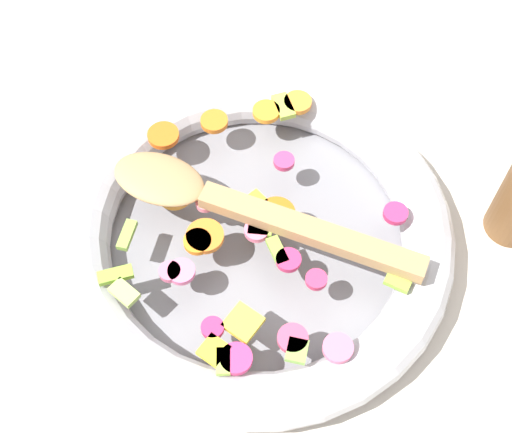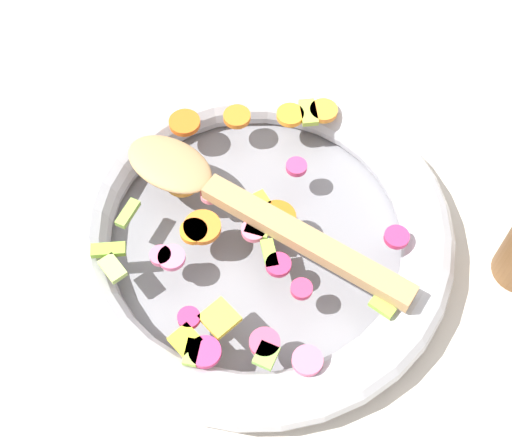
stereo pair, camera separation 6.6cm
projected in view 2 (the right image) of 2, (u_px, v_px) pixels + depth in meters
ground_plane at (256, 245)px, 0.70m from camera, size 4.00×4.00×0.00m
skillet at (256, 234)px, 0.68m from camera, size 0.38×0.38×0.05m
chopped_vegetables at (238, 227)px, 0.65m from camera, size 0.31×0.29×0.01m
wooden_spoon at (233, 199)px, 0.66m from camera, size 0.29×0.18×0.01m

